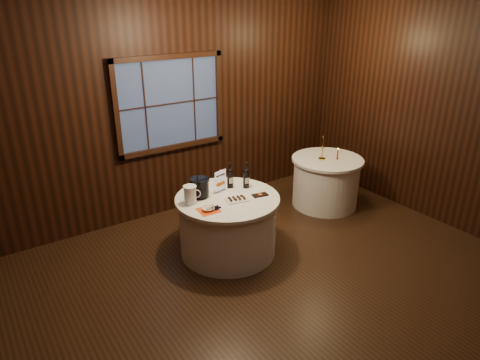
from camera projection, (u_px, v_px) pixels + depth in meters
ground at (277, 291)px, 4.75m from camera, size 6.00×6.00×0.00m
back_wall at (170, 111)px, 6.03m from camera, size 6.00×0.10×3.00m
main_table at (228, 225)px, 5.36m from camera, size 1.28×1.28×0.77m
side_table at (326, 182)px, 6.62m from camera, size 1.08×1.08×0.77m
sign_stand at (220, 184)px, 5.31m from camera, size 0.18×0.12×0.29m
port_bottle_left at (230, 177)px, 5.42m from camera, size 0.08×0.09×0.34m
port_bottle_right at (246, 177)px, 5.42m from camera, size 0.08×0.09×0.34m
ice_bucket at (200, 187)px, 5.16m from camera, size 0.24×0.24×0.24m
chocolate_plate at (237, 199)px, 5.12m from camera, size 0.30×0.23×0.04m
chocolate_box at (260, 195)px, 5.25m from camera, size 0.21×0.13×0.02m
grape_bunch at (216, 208)px, 4.90m from camera, size 0.18×0.08×0.04m
glass_pitcher at (190, 195)px, 5.01m from camera, size 0.20×0.16×0.22m
orange_napkin at (208, 210)px, 4.88m from camera, size 0.25×0.25×0.00m
cracker_bowl at (208, 209)px, 4.87m from camera, size 0.18×0.18×0.03m
brass_candlestick at (323, 151)px, 6.39m from camera, size 0.11×0.11×0.38m
red_candle at (338, 155)px, 6.41m from camera, size 0.05×0.05×0.18m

